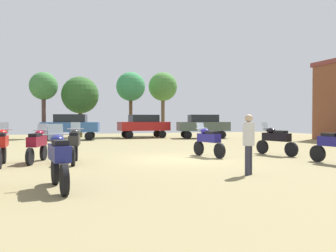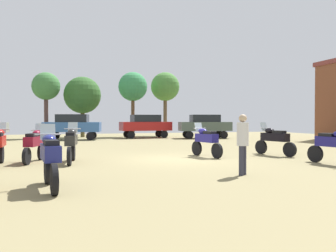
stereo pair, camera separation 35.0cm
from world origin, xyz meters
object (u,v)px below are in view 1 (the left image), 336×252
motorcycle_7 (208,140)px  tree_2 (163,87)px  motorcycle_5 (75,143)px  car_2 (144,124)px  motorcycle_1 (2,145)px  tree_6 (131,87)px  tree_5 (44,87)px  motorcycle_8 (37,144)px  tree_1 (80,95)px  car_5 (203,124)px  motorcycle_6 (336,144)px  motorcycle_3 (59,158)px  car_3 (71,125)px  motorcycle_2 (276,139)px  person_1 (249,139)px

motorcycle_7 → tree_2: 20.13m
motorcycle_5 → car_2: size_ratio=0.52×
motorcycle_1 → tree_6: tree_6 is taller
motorcycle_1 → car_2: (9.05, 16.03, 0.43)m
car_2 → tree_6: tree_6 is taller
tree_2 → tree_5: tree_2 is taller
motorcycle_8 → tree_2: size_ratio=0.34×
tree_1 → tree_5: 3.24m
car_5 → tree_1: size_ratio=0.83×
car_5 → tree_6: (-5.23, 4.88, 3.45)m
motorcycle_7 → tree_5: size_ratio=0.37×
motorcycle_1 → motorcycle_8: bearing=26.3°
motorcycle_6 → car_5: bearing=-108.8°
motorcycle_6 → car_2: 19.38m
motorcycle_3 → motorcycle_5: 4.90m
tree_2 → motorcycle_1: bearing=-121.1°
motorcycle_1 → motorcycle_7: bearing=1.6°
motorcycle_1 → tree_5: size_ratio=0.38×
car_5 → tree_1: 11.35m
motorcycle_6 → car_3: bearing=-76.0°
car_5 → tree_2: (-1.77, 5.86, 3.62)m
car_5 → tree_2: bearing=26.1°
motorcycle_3 → car_3: car_3 is taller
motorcycle_2 → motorcycle_8: 10.10m
car_2 → person_1: bearing=171.9°
tree_6 → motorcycle_2: bearing=-81.7°
motorcycle_1 → person_1: bearing=-33.4°
tree_5 → motorcycle_5: bearing=-84.9°
motorcycle_5 → motorcycle_6: bearing=-13.2°
car_5 → person_1: (-6.59, -18.33, -0.14)m
motorcycle_7 → tree_5: tree_5 is taller
motorcycle_5 → motorcycle_8: 1.45m
motorcycle_3 → motorcycle_6: (9.55, 1.65, -0.02)m
tree_6 → car_5: bearing=-43.0°
motorcycle_8 → tree_2: bearing=75.8°
motorcycle_7 → motorcycle_8: size_ratio=0.97×
motorcycle_1 → tree_2: size_ratio=0.34×
motorcycle_2 → car_3: (-8.31, 14.79, 0.44)m
motorcycle_8 → person_1: size_ratio=1.20×
motorcycle_7 → person_1: size_ratio=1.17×
motorcycle_1 → motorcycle_7: 8.09m
motorcycle_6 → tree_5: tree_5 is taller
car_5 → motorcycle_7: bearing=166.5°
motorcycle_1 → tree_6: bearing=63.8°
motorcycle_6 → motorcycle_1: bearing=-26.8°
motorcycle_5 → car_3: size_ratio=0.49×
car_2 → tree_2: bearing=-40.1°
motorcycle_3 → tree_2: tree_2 is taller
car_2 → car_3: (-6.13, -1.10, 0.00)m
motorcycle_3 → car_5: 22.26m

